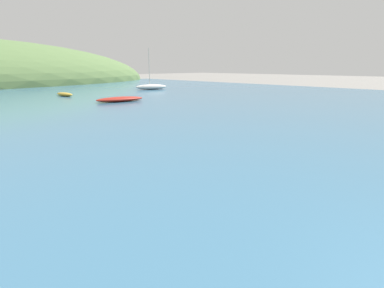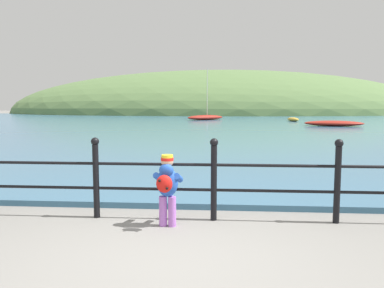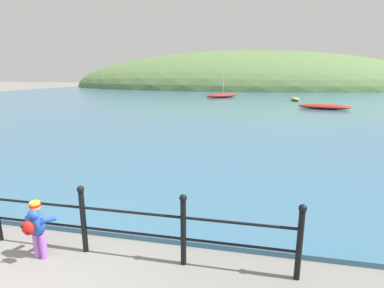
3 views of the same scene
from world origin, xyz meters
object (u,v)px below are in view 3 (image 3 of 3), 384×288
boat_far_left (295,99)px  boat_far_right (324,107)px  boat_nearest_quay (222,95)px  child_in_coat (36,225)px

boat_far_left → boat_far_right: 8.42m
boat_far_right → boat_nearest_quay: size_ratio=0.83×
child_in_coat → boat_far_left: bearing=76.3°
boat_nearest_quay → boat_far_left: bearing=-16.4°
boat_nearest_quay → boat_far_right: bearing=-47.3°
child_in_coat → boat_far_left: size_ratio=0.36×
child_in_coat → boat_far_right: size_ratio=0.23×
boat_far_right → boat_nearest_quay: (-9.99, 10.83, 0.07)m
boat_far_left → boat_nearest_quay: boat_nearest_quay is taller
boat_far_left → boat_far_right: boat_far_right is taller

